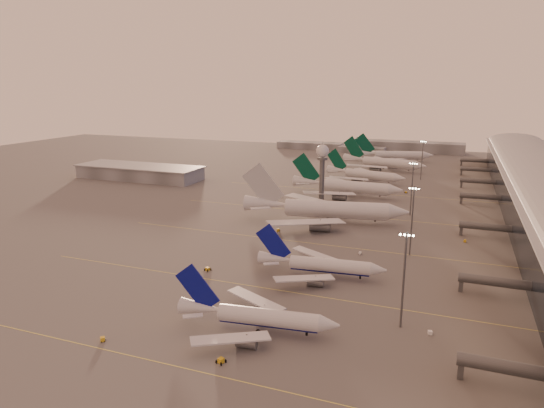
% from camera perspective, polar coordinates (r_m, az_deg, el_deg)
% --- Properties ---
extents(ground, '(700.00, 700.00, 0.00)m').
position_cam_1_polar(ground, '(145.16, -8.89, -10.23)').
color(ground, '#5E5B5B').
rests_on(ground, ground).
extents(taxiway_markings, '(180.00, 185.25, 0.02)m').
position_cam_1_polar(taxiway_markings, '(184.07, 8.11, -4.89)').
color(taxiway_markings, '#E5D650').
rests_on(taxiway_markings, ground).
extents(hangar, '(82.00, 27.00, 8.50)m').
position_cam_1_polar(hangar, '(320.45, -15.31, 3.66)').
color(hangar, slate).
rests_on(hangar, ground).
extents(radar_tower, '(6.40, 6.40, 31.10)m').
position_cam_1_polar(radar_tower, '(245.38, 5.94, 4.97)').
color(radar_tower, '#4E5055').
rests_on(radar_tower, ground).
extents(mast_a, '(3.60, 0.56, 25.00)m').
position_cam_1_polar(mast_a, '(123.34, 15.26, -8.14)').
color(mast_a, '#4E5055').
rests_on(mast_a, ground).
extents(mast_b, '(3.60, 0.56, 25.00)m').
position_cam_1_polar(mast_b, '(175.71, 16.16, -1.55)').
color(mast_b, '#4E5055').
rests_on(mast_b, ground).
extents(mast_c, '(3.60, 0.56, 25.00)m').
position_cam_1_polar(mast_c, '(229.49, 16.15, 2.03)').
color(mast_c, '#4E5055').
rests_on(mast_c, ground).
extents(mast_d, '(3.60, 0.56, 25.00)m').
position_cam_1_polar(mast_d, '(318.13, 17.24, 5.17)').
color(mast_d, '#4E5055').
rests_on(mast_d, ground).
extents(distant_horizon, '(165.00, 37.50, 9.00)m').
position_cam_1_polar(distant_horizon, '(447.57, 12.47, 6.59)').
color(distant_horizon, slate).
rests_on(distant_horizon, ground).
extents(narrowbody_near, '(41.25, 32.76, 16.14)m').
position_cam_1_polar(narrowbody_near, '(121.57, -1.76, -13.39)').
color(narrowbody_near, silver).
rests_on(narrowbody_near, ground).
extents(narrowbody_mid, '(41.39, 32.90, 16.18)m').
position_cam_1_polar(narrowbody_mid, '(153.92, 5.75, -7.36)').
color(narrowbody_mid, silver).
rests_on(narrowbody_mid, ground).
extents(widebody_white, '(72.15, 57.35, 25.55)m').
position_cam_1_polar(widebody_white, '(212.48, 6.28, -1.01)').
color(widebody_white, silver).
rests_on(widebody_white, ground).
extents(greentail_a, '(61.01, 49.23, 22.15)m').
position_cam_1_polar(greentail_a, '(264.22, 8.76, 1.77)').
color(greentail_a, silver).
rests_on(greentail_a, ground).
extents(greentail_b, '(51.47, 41.04, 19.09)m').
position_cam_1_polar(greentail_b, '(305.15, 10.90, 3.22)').
color(greentail_b, silver).
rests_on(greentail_b, ground).
extents(greentail_c, '(60.46, 48.22, 22.41)m').
position_cam_1_polar(greentail_c, '(349.11, 12.98, 4.55)').
color(greentail_c, silver).
rests_on(greentail_c, ground).
extents(greentail_d, '(59.19, 47.24, 21.88)m').
position_cam_1_polar(greentail_d, '(389.28, 14.16, 5.42)').
color(greentail_d, silver).
rests_on(greentail_d, ground).
extents(gsv_truck_a, '(5.48, 5.23, 2.25)m').
position_cam_1_polar(gsv_truck_a, '(124.85, -19.11, -14.53)').
color(gsv_truck_a, gold).
rests_on(gsv_truck_a, ground).
extents(gsv_tug_near, '(3.49, 4.49, 1.13)m').
position_cam_1_polar(gsv_tug_near, '(111.22, -6.02, -17.88)').
color(gsv_tug_near, gold).
rests_on(gsv_tug_near, ground).
extents(gsv_catering_a, '(5.20, 3.30, 3.94)m').
position_cam_1_polar(gsv_catering_a, '(126.62, 18.25, -13.62)').
color(gsv_catering_a, white).
rests_on(gsv_catering_a, ground).
extents(gsv_tug_mid, '(4.57, 3.61, 1.14)m').
position_cam_1_polar(gsv_tug_mid, '(159.92, -7.58, -7.62)').
color(gsv_tug_mid, gold).
rests_on(gsv_tug_mid, ground).
extents(gsv_truck_b, '(5.15, 2.04, 2.07)m').
position_cam_1_polar(gsv_truck_b, '(175.56, 10.46, -5.57)').
color(gsv_truck_b, white).
rests_on(gsv_truck_b, ground).
extents(gsv_truck_c, '(5.83, 5.26, 2.35)m').
position_cam_1_polar(gsv_truck_c, '(199.26, 0.85, -2.91)').
color(gsv_truck_c, gold).
rests_on(gsv_truck_c, ground).
extents(gsv_catering_b, '(4.66, 2.38, 3.74)m').
position_cam_1_polar(gsv_catering_b, '(199.88, 21.84, -3.69)').
color(gsv_catering_b, gold).
rests_on(gsv_catering_b, ground).
extents(gsv_tug_far, '(3.89, 4.06, 1.01)m').
position_cam_1_polar(gsv_tug_far, '(221.98, 8.18, -1.46)').
color(gsv_tug_far, white).
rests_on(gsv_tug_far, ground).
extents(gsv_truck_d, '(2.75, 5.58, 2.15)m').
position_cam_1_polar(gsv_truck_d, '(266.68, 1.05, 1.43)').
color(gsv_truck_d, slate).
rests_on(gsv_truck_d, ground).
extents(gsv_tug_hangar, '(3.62, 2.89, 0.90)m').
position_cam_1_polar(gsv_tug_hangar, '(278.58, 15.47, 1.33)').
color(gsv_tug_hangar, gold).
rests_on(gsv_tug_hangar, ground).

